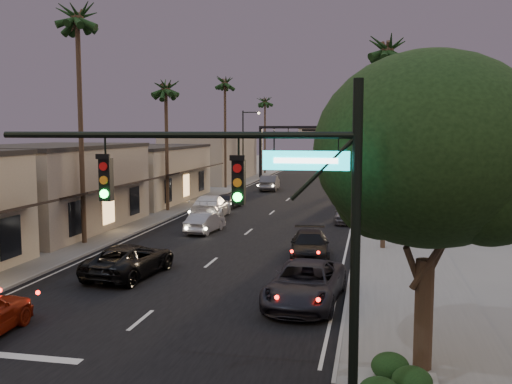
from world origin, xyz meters
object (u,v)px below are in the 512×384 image
at_px(arch, 314,139).
at_px(curbside_near, 305,284).
at_px(streetlight_left, 245,142).
at_px(palm_rc, 379,99).
at_px(traffic_signal, 269,204).
at_px(curbside_black, 310,245).
at_px(oncoming_silver, 205,223).
at_px(palm_lb, 77,11).
at_px(palm_ld, 225,79).
at_px(palm_ra, 388,42).
at_px(corner_tree, 432,158).
at_px(palm_lc, 166,83).
at_px(palm_far, 265,99).
at_px(streetlight_right, 361,145).
at_px(palm_rb, 382,65).
at_px(oncoming_pickup, 130,260).

bearing_deg(arch, curbside_near, -84.50).
distance_m(streetlight_left, palm_rc, 17.42).
distance_m(traffic_signal, arch, 66.24).
bearing_deg(curbside_black, oncoming_silver, 134.01).
bearing_deg(palm_lb, streetlight_left, 87.33).
bearing_deg(palm_ld, traffic_signal, -74.35).
bearing_deg(curbside_near, palm_ra, 77.97).
bearing_deg(palm_ra, corner_tree, -86.97).
height_order(oncoming_silver, curbside_black, curbside_black).
relative_size(palm_lc, palm_ld, 0.86).
bearing_deg(palm_far, corner_tree, -75.86).
bearing_deg(streetlight_right, streetlight_left, 136.79).
bearing_deg(arch, palm_lb, -100.16).
bearing_deg(arch, curbside_black, -84.40).
height_order(palm_rb, palm_far, palm_rb).
height_order(corner_tree, streetlight_right, streetlight_right).
relative_size(palm_rb, oncoming_pickup, 2.65).
height_order(palm_lc, palm_rb, palm_rb).
relative_size(traffic_signal, curbside_near, 1.50).
distance_m(corner_tree, palm_ra, 17.45).
bearing_deg(palm_ld, streetlight_right, -32.79).
bearing_deg(streetlight_left, traffic_signal, -76.86).
distance_m(traffic_signal, oncoming_silver, 25.10).
bearing_deg(palm_ld, palm_far, 89.25).
bearing_deg(curbside_near, streetlight_right, 91.44).
relative_size(palm_ld, curbside_near, 2.50).
relative_size(palm_lb, palm_rb, 1.07).
distance_m(streetlight_left, curbside_near, 46.75).
bearing_deg(palm_lb, oncoming_pickup, -47.78).
height_order(streetlight_right, palm_lb, palm_lb).
height_order(traffic_signal, palm_rc, palm_rc).
bearing_deg(palm_lc, palm_far, 89.59).
relative_size(arch, palm_rc, 1.25).
relative_size(oncoming_silver, curbside_near, 0.71).
bearing_deg(traffic_signal, curbside_black, 92.97).
xyz_separation_m(streetlight_right, palm_rc, (1.68, 19.00, 5.14)).
relative_size(arch, palm_lb, 1.00).
distance_m(palm_ra, palm_far, 56.58).
distance_m(palm_rb, palm_far, 37.98).
relative_size(traffic_signal, palm_ra, 0.64).
bearing_deg(oncoming_silver, corner_tree, 127.73).
distance_m(palm_rb, curbside_near, 33.12).
bearing_deg(oncoming_pickup, streetlight_right, -102.55).
relative_size(arch, streetlight_right, 1.69).
bearing_deg(palm_far, curbside_black, -77.06).
distance_m(streetlight_right, palm_ld, 19.78).
xyz_separation_m(palm_lb, palm_rb, (17.20, 22.00, -0.97)).
distance_m(arch, palm_ld, 18.61).
relative_size(palm_ra, palm_rb, 0.93).
bearing_deg(palm_ld, palm_lb, -90.00).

